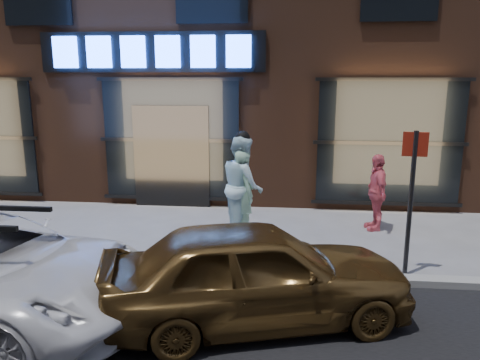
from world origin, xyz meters
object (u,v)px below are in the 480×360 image
Objects in this scene: passerby at (376,192)px; gold_sedan at (256,273)px; sign_post at (412,190)px; man_bowtie at (243,193)px; man_cap at (242,186)px.

gold_sedan is at bearing -35.70° from passerby.
sign_post is (2.25, 1.64, 0.72)m from gold_sedan.
gold_sedan is 1.70× the size of sign_post.
sign_post is at bearing -69.82° from gold_sedan.
man_bowtie is 3.21m from sign_post.
passerby is at bearing -44.92° from gold_sedan.
man_cap is 2.73m from passerby.
gold_sedan is (-2.17, -3.91, -0.12)m from passerby.
gold_sedan is (0.50, -3.36, -0.32)m from man_cap.
man_bowtie is at bearing -82.94° from passerby.
man_bowtie is 0.16m from man_cap.
man_bowtie reaches higher than passerby.
man_cap is at bearing -7.48° from gold_sedan.
passerby is at bearing -103.19° from man_bowtie.
man_bowtie is 0.44× the size of gold_sedan.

